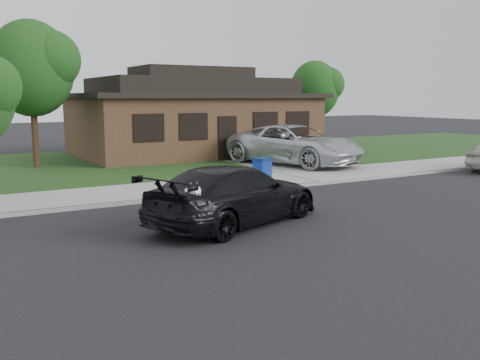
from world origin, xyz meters
TOP-DOWN VIEW (x-y plane):
  - ground at (0.00, 0.00)m, footprint 120.00×120.00m
  - sidewalk at (0.00, 5.00)m, footprint 60.00×3.00m
  - curb at (0.00, 3.50)m, footprint 60.00×0.12m
  - lawn at (0.00, 13.00)m, footprint 60.00×13.00m
  - driveway at (6.00, 10.00)m, footprint 4.50×13.00m
  - sedan at (-1.93, -0.23)m, footprint 5.59×3.79m
  - minivan at (5.90, 8.07)m, footprint 4.74×7.06m
  - recycling_bin at (1.77, 4.32)m, footprint 0.65×0.65m
  - house at (4.00, 15.00)m, footprint 12.60×8.60m
  - tree_0 at (-4.34, 12.88)m, footprint 3.78×3.60m
  - tree_1 at (12.14, 14.40)m, footprint 3.15×3.00m

SIDE VIEW (x-z plane):
  - ground at x=0.00m, z-range 0.00..0.00m
  - sidewalk at x=0.00m, z-range 0.00..0.12m
  - curb at x=0.00m, z-range 0.00..0.12m
  - lawn at x=0.00m, z-range 0.00..0.13m
  - driveway at x=6.00m, z-range 0.00..0.14m
  - recycling_bin at x=1.77m, z-range 0.13..1.04m
  - sedan at x=-1.93m, z-range 0.00..1.50m
  - minivan at x=5.90m, z-range 0.14..1.94m
  - house at x=4.00m, z-range -0.19..4.46m
  - tree_1 at x=12.14m, z-range 1.09..6.34m
  - tree_0 at x=-4.34m, z-range 1.31..7.65m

